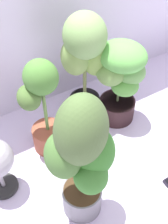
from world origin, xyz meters
TOP-DOWN VIEW (x-y plane):
  - ground_plane at (0.00, 0.00)m, footprint 8.00×8.00m
  - potted_plant_back_center at (0.07, 0.52)m, footprint 0.37×0.31m
  - potted_plant_back_left at (-0.32, 0.39)m, footprint 0.30×0.28m
  - potted_plant_front_left at (-0.34, -0.13)m, footprint 0.37×0.35m
  - potted_plant_back_right at (0.27, 0.38)m, footprint 0.42×0.44m

SIDE VIEW (x-z plane):
  - ground_plane at x=0.00m, z-range 0.00..0.00m
  - potted_plant_back_left at x=-0.32m, z-range 0.01..0.74m
  - potted_plant_back_right at x=0.27m, z-range 0.06..0.72m
  - potted_plant_front_left at x=-0.34m, z-range 0.07..0.95m
  - potted_plant_back_center at x=0.07m, z-range 0.10..0.96m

